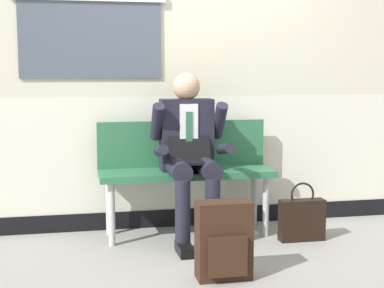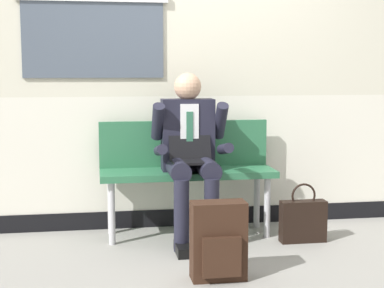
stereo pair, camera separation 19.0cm
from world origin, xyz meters
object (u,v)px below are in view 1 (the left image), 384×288
Objects in this scene: person_seated at (190,151)px; handbag at (302,219)px; bench_with_person at (185,165)px; backpack at (224,241)px.

person_seated is 2.82× the size of handbag.
backpack is (0.04, -1.06, -0.31)m from bench_with_person.
bench_with_person reaches higher than backpack.
person_seated is 2.59× the size of backpack.
person_seated reaches higher than handbag.
person_seated is 0.98m from backpack.
bench_with_person is 2.76× the size of backpack.
backpack is (0.04, -0.87, -0.45)m from person_seated.
handbag is at bearing 40.65° from backpack.
handbag is (0.83, -0.18, -0.52)m from person_seated.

